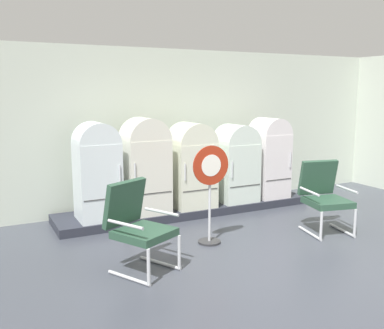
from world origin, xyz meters
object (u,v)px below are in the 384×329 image
(armchair_right, at_px, (324,194))
(sign_stand, at_px, (210,193))
(refrigerator_0, at_px, (97,168))
(refrigerator_4, at_px, (269,155))
(refrigerator_1, at_px, (145,163))
(armchair_left, at_px, (137,223))
(refrigerator_3, at_px, (236,161))
(refrigerator_2, at_px, (192,163))

(armchair_right, distance_m, sign_stand, 1.83)
(refrigerator_0, xyz_separation_m, refrigerator_4, (3.26, -0.00, -0.01))
(refrigerator_1, bearing_deg, armchair_left, -113.77)
(refrigerator_4, relative_size, armchair_right, 1.39)
(armchair_left, relative_size, sign_stand, 0.77)
(refrigerator_3, relative_size, refrigerator_4, 0.93)
(armchair_right, bearing_deg, refrigerator_0, 149.98)
(refrigerator_1, xyz_separation_m, armchair_left, (-0.82, -1.85, -0.38))
(sign_stand, bearing_deg, refrigerator_2, 72.91)
(refrigerator_0, bearing_deg, refrigerator_3, 0.12)
(refrigerator_3, distance_m, armchair_left, 3.17)
(sign_stand, bearing_deg, armchair_left, -161.15)
(refrigerator_3, height_order, armchair_left, refrigerator_3)
(armchair_left, bearing_deg, refrigerator_3, 36.04)
(armchair_right, height_order, sign_stand, sign_stand)
(refrigerator_0, xyz_separation_m, sign_stand, (1.19, -1.44, -0.21))
(refrigerator_4, xyz_separation_m, armchair_right, (-0.26, -1.73, -0.34))
(refrigerator_0, distance_m, refrigerator_4, 3.26)
(armchair_left, bearing_deg, refrigerator_1, 66.23)
(refrigerator_4, distance_m, armchair_left, 3.79)
(refrigerator_1, relative_size, refrigerator_3, 1.12)
(refrigerator_0, distance_m, armchair_right, 3.48)
(refrigerator_2, xyz_separation_m, sign_stand, (-0.45, -1.46, -0.17))
(refrigerator_3, bearing_deg, armchair_left, -143.96)
(sign_stand, bearing_deg, refrigerator_0, 129.69)
(refrigerator_4, bearing_deg, refrigerator_3, 179.56)
(refrigerator_0, xyz_separation_m, refrigerator_3, (2.53, 0.01, -0.07))
(refrigerator_3, xyz_separation_m, armchair_left, (-2.55, -1.86, -0.28))
(refrigerator_1, bearing_deg, sign_stand, -74.36)
(refrigerator_2, bearing_deg, refrigerator_3, -1.14)
(refrigerator_1, distance_m, refrigerator_2, 0.85)
(refrigerator_3, xyz_separation_m, sign_stand, (-1.33, -1.44, -0.14))
(armchair_left, bearing_deg, refrigerator_2, 48.36)
(refrigerator_0, height_order, refrigerator_4, refrigerator_0)
(refrigerator_1, relative_size, refrigerator_4, 1.05)
(refrigerator_2, xyz_separation_m, refrigerator_4, (1.62, -0.02, 0.03))
(refrigerator_4, height_order, sign_stand, refrigerator_4)
(armchair_right, bearing_deg, refrigerator_1, 141.86)
(refrigerator_4, distance_m, sign_stand, 2.52)
(refrigerator_4, relative_size, sign_stand, 1.07)
(refrigerator_1, relative_size, sign_stand, 1.12)
(refrigerator_2, height_order, refrigerator_4, refrigerator_4)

